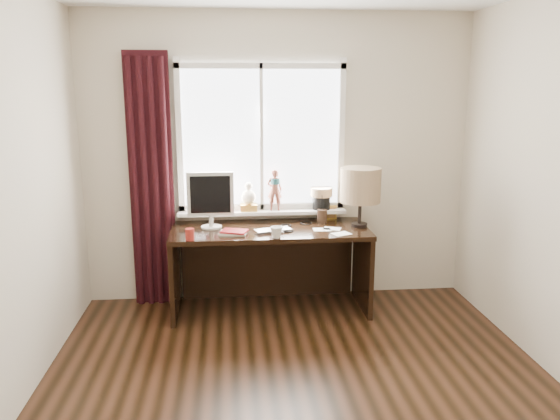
{
  "coord_description": "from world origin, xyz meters",
  "views": [
    {
      "loc": [
        -0.44,
        -2.92,
        1.96
      ],
      "look_at": [
        -0.05,
        1.25,
        1.0
      ],
      "focal_mm": 35.0,
      "sensor_mm": 36.0,
      "label": 1
    }
  ],
  "objects": [
    {
      "name": "table_lamp",
      "position": [
        0.68,
        1.63,
        1.11
      ],
      "size": [
        0.35,
        0.35,
        0.52
      ],
      "color": "black",
      "rests_on": "desk"
    },
    {
      "name": "desk_cables",
      "position": [
        0.1,
        1.65,
        0.75
      ],
      "size": [
        0.36,
        0.39,
        0.01
      ],
      "color": "black",
      "rests_on": "desk"
    },
    {
      "name": "brush_holder",
      "position": [
        0.38,
        1.8,
        0.81
      ],
      "size": [
        0.09,
        0.09,
        0.25
      ],
      "color": "black",
      "rests_on": "desk"
    },
    {
      "name": "window",
      "position": [
        -0.14,
        1.95,
        1.3
      ],
      "size": [
        1.52,
        0.2,
        1.4
      ],
      "color": "white",
      "rests_on": "ground"
    },
    {
      "name": "red_cup",
      "position": [
        -0.77,
        1.33,
        0.8
      ],
      "size": [
        0.07,
        0.07,
        0.09
      ],
      "primitive_type": "cylinder",
      "color": "maroon",
      "rests_on": "desk"
    },
    {
      "name": "icon_frame",
      "position": [
        0.49,
        1.91,
        0.81
      ],
      "size": [
        0.1,
        0.03,
        0.13
      ],
      "color": "gold",
      "rests_on": "desk"
    },
    {
      "name": "floor",
      "position": [
        0.0,
        0.0,
        0.0
      ],
      "size": [
        3.5,
        4.0,
        0.0
      ],
      "primitive_type": "cube",
      "color": "#3A2012",
      "rests_on": "ground"
    },
    {
      "name": "notebook_stack",
      "position": [
        -0.42,
        1.48,
        0.77
      ],
      "size": [
        0.25,
        0.21,
        0.03
      ],
      "color": "beige",
      "rests_on": "desk"
    },
    {
      "name": "laptop",
      "position": [
        -0.08,
        1.52,
        0.76
      ],
      "size": [
        0.35,
        0.28,
        0.02
      ],
      "primitive_type": "imported",
      "rotation": [
        0.0,
        0.0,
        0.29
      ],
      "color": "silver",
      "rests_on": "desk"
    },
    {
      "name": "desk",
      "position": [
        -0.1,
        1.73,
        0.51
      ],
      "size": [
        1.7,
        0.7,
        0.75
      ],
      "color": "black",
      "rests_on": "floor"
    },
    {
      "name": "wall_back",
      "position": [
        0.0,
        2.0,
        1.3
      ],
      "size": [
        3.5,
        0.0,
        2.6
      ],
      "primitive_type": "cube",
      "rotation": [
        1.57,
        0.0,
        0.0
      ],
      "color": "beige",
      "rests_on": "ground"
    },
    {
      "name": "curtain",
      "position": [
        -1.13,
        1.91,
        1.12
      ],
      "size": [
        0.38,
        0.09,
        2.25
      ],
      "color": "black",
      "rests_on": "floor"
    },
    {
      "name": "loose_papers",
      "position": [
        0.42,
        1.5,
        0.75
      ],
      "size": [
        0.31,
        0.33,
        0.0
      ],
      "color": "white",
      "rests_on": "desk"
    },
    {
      "name": "monitor",
      "position": [
        -0.61,
        1.7,
        1.03
      ],
      "size": [
        0.4,
        0.18,
        0.49
      ],
      "color": "beige",
      "rests_on": "desk"
    },
    {
      "name": "mug",
      "position": [
        -0.07,
        1.33,
        0.8
      ],
      "size": [
        0.13,
        0.13,
        0.1
      ],
      "primitive_type": "imported",
      "rotation": [
        0.0,
        0.0,
        0.58
      ],
      "color": "white",
      "rests_on": "desk"
    }
  ]
}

